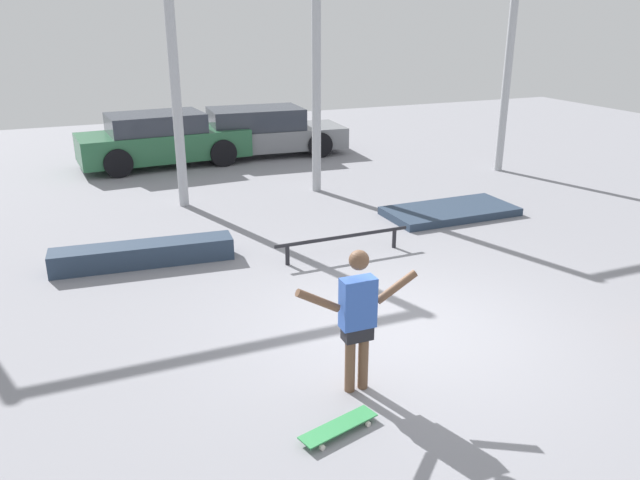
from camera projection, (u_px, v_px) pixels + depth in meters
name	position (u px, v px, depth m)	size (l,w,h in m)	color
ground_plane	(405.00, 330.00, 7.96)	(36.00, 36.00, 0.00)	gray
skateboarder	(358.00, 314.00, 6.42)	(1.36, 0.21, 1.60)	brown
skateboard	(339.00, 427.00, 6.01)	(0.87, 0.42, 0.08)	#338C4C
grind_box	(143.00, 254.00, 10.00)	(2.85, 0.50, 0.35)	#28384C
manual_pad	(450.00, 211.00, 12.49)	(2.61, 1.25, 0.15)	#28384C
grind_rail	(343.00, 239.00, 10.32)	(2.40, 0.10, 0.36)	black
canopy_support_left	(30.00, 52.00, 11.15)	(5.26, 0.20, 5.13)	#A5A8AD
canopy_support_right	(420.00, 44.00, 14.08)	(5.26, 0.20, 5.13)	#A5A8AD
parked_car_green	(162.00, 140.00, 16.38)	(4.42, 2.09, 1.38)	#28603D
parked_car_grey	(261.00, 132.00, 17.58)	(4.69, 2.11, 1.33)	slate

